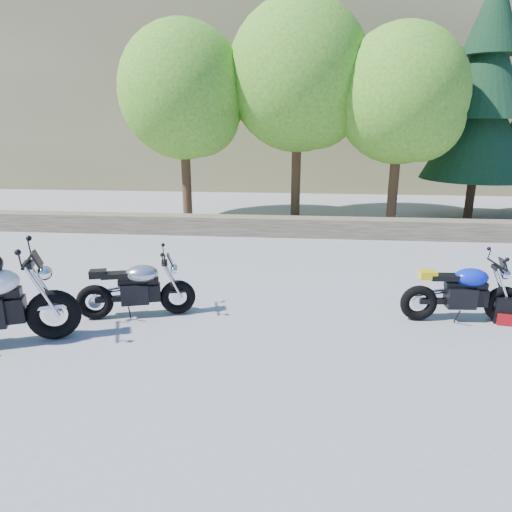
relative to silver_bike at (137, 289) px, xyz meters
The scene contains 10 objects.
ground 1.63m from the silver_bike, ahead, with size 90.00×90.00×0.00m, color gray.
stone_wall 5.71m from the silver_bike, 74.02° to the left, with size 22.00×0.55×0.50m, color #494031.
hillside 29.22m from the silver_bike, 80.72° to the left, with size 80.00×30.00×15.00m, color brown.
tree_decid_left 7.84m from the silver_bike, 96.60° to the left, with size 3.67×3.67×5.62m.
tree_decid_mid 8.69m from the silver_bike, 71.77° to the left, with size 4.08×4.08×6.24m.
tree_decid_right 9.22m from the silver_bike, 52.67° to the left, with size 3.54×3.54×5.41m.
conifer_near 11.74m from the silver_bike, 46.48° to the left, with size 3.17×3.17×7.06m.
silver_bike is the anchor object (origin of this frame).
blue_bike 5.01m from the silver_bike, ahead, with size 1.84×0.58×0.92m.
backpack 5.66m from the silver_bike, ahead, with size 0.34×0.31×0.42m.
Camera 1 is at (0.90, -6.43, 2.97)m, focal length 32.00 mm.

